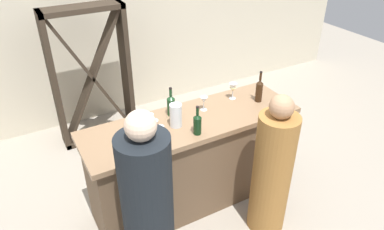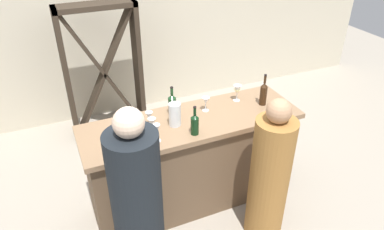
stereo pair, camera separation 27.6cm
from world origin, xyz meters
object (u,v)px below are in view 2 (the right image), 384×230
(wine_bottle_second_left_dark_green, at_px, (195,124))
(wine_glass_near_right, at_px, (149,116))
(wine_glass_near_left, at_px, (157,130))
(person_center_guest, at_px, (269,177))
(person_left_guest, at_px, (138,206))
(water_pitcher, at_px, (175,115))
(wine_bottle_leftmost_olive_green, at_px, (172,104))
(wine_glass_near_center, at_px, (152,123))
(wine_rack, at_px, (104,73))
(wine_glass_far_center, at_px, (237,90))
(wine_bottle_center_amber_brown, at_px, (263,93))
(wine_glass_far_left, at_px, (206,101))

(wine_bottle_second_left_dark_green, xyz_separation_m, wine_glass_near_right, (-0.32, 0.27, -0.00))
(wine_glass_near_left, bearing_deg, person_center_guest, -27.28)
(person_left_guest, bearing_deg, water_pitcher, -33.26)
(wine_bottle_leftmost_olive_green, distance_m, wine_glass_near_center, 0.38)
(water_pitcher, distance_m, person_center_guest, 1.00)
(person_left_guest, bearing_deg, wine_bottle_leftmost_olive_green, -27.56)
(wine_bottle_second_left_dark_green, distance_m, wine_glass_near_right, 0.42)
(wine_rack, distance_m, person_center_guest, 2.49)
(water_pitcher, bearing_deg, person_left_guest, -132.88)
(wine_bottle_leftmost_olive_green, bearing_deg, wine_glass_far_center, -1.40)
(wine_bottle_second_left_dark_green, distance_m, water_pitcher, 0.23)
(wine_bottle_center_amber_brown, height_order, person_left_guest, person_left_guest)
(person_center_guest, bearing_deg, water_pitcher, 62.78)
(wine_bottle_leftmost_olive_green, bearing_deg, wine_rack, 103.91)
(wine_rack, relative_size, person_center_guest, 1.21)
(wine_glass_near_right, relative_size, wine_glass_far_center, 0.86)
(wine_glass_near_left, height_order, wine_glass_far_center, wine_glass_far_center)
(wine_glass_far_left, bearing_deg, water_pitcher, -161.61)
(wine_glass_far_center, bearing_deg, person_center_guest, -96.88)
(wine_glass_near_left, relative_size, wine_glass_far_left, 1.15)
(wine_glass_near_left, distance_m, person_center_guest, 1.07)
(wine_glass_near_right, height_order, water_pitcher, water_pitcher)
(wine_bottle_leftmost_olive_green, relative_size, wine_glass_near_right, 1.94)
(wine_bottle_leftmost_olive_green, bearing_deg, person_left_guest, -127.18)
(wine_bottle_second_left_dark_green, height_order, wine_glass_far_center, wine_bottle_second_left_dark_green)
(water_pitcher, bearing_deg, wine_glass_near_right, 161.78)
(wine_glass_near_right, distance_m, person_left_guest, 0.81)
(wine_rack, height_order, water_pitcher, wine_rack)
(wine_bottle_leftmost_olive_green, relative_size, person_center_guest, 0.20)
(wine_bottle_second_left_dark_green, relative_size, wine_glass_near_center, 1.71)
(wine_glass_near_center, xyz_separation_m, wine_glass_near_right, (0.02, 0.13, -0.01))
(wine_glass_near_center, bearing_deg, wine_bottle_leftmost_olive_green, 42.17)
(wine_glass_far_left, height_order, wine_glass_far_center, wine_glass_far_center)
(water_pitcher, bearing_deg, wine_bottle_leftmost_olive_green, 76.15)
(person_left_guest, bearing_deg, wine_glass_far_left, -42.45)
(wine_bottle_second_left_dark_green, bearing_deg, wine_bottle_leftmost_olive_green, 98.19)
(wine_glass_near_right, bearing_deg, wine_bottle_second_left_dark_green, -40.37)
(wine_rack, xyz_separation_m, wine_bottle_leftmost_olive_green, (0.37, -1.48, 0.24))
(wine_bottle_second_left_dark_green, bearing_deg, wine_rack, 102.72)
(wine_bottle_leftmost_olive_green, bearing_deg, wine_glass_far_left, -13.24)
(person_left_guest, bearing_deg, wine_bottle_second_left_dark_green, -49.86)
(wine_rack, relative_size, wine_glass_far_left, 12.13)
(wine_glass_near_right, bearing_deg, wine_bottle_leftmost_olive_green, 24.77)
(wine_rack, height_order, wine_glass_far_left, wine_rack)
(wine_glass_far_left, distance_m, water_pitcher, 0.38)
(wine_rack, xyz_separation_m, person_center_guest, (0.95, -2.29, -0.21))
(wine_rack, distance_m, wine_bottle_second_left_dark_green, 1.93)
(wine_bottle_second_left_dark_green, distance_m, wine_bottle_center_amber_brown, 0.85)
(wine_glass_near_left, distance_m, wine_glass_near_right, 0.25)
(wine_glass_far_center, relative_size, person_left_guest, 0.11)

